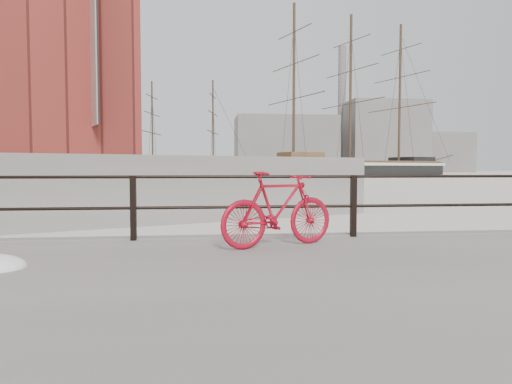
# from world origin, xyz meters

# --- Properties ---
(bicycle) EXTENTS (1.75, 0.89, 1.07)m
(bicycle) POSITION_xyz_m (-4.87, -0.96, 0.89)
(bicycle) COLOR #AB0B1F
(bicycle) RESTS_ON promenade
(barque_black) EXTENTS (63.61, 40.65, 34.23)m
(barque_black) POSITION_xyz_m (23.85, 84.48, 0.00)
(barque_black) COLOR black
(barque_black) RESTS_ON ground
(schooner_mid) EXTENTS (27.92, 16.20, 19.10)m
(schooner_mid) POSITION_xyz_m (-10.21, 81.79, 0.00)
(schooner_mid) COLOR white
(schooner_mid) RESTS_ON ground
(schooner_left) EXTENTS (26.66, 13.96, 19.40)m
(schooner_left) POSITION_xyz_m (-30.51, 68.32, 0.00)
(schooner_left) COLOR white
(schooner_left) RESTS_ON ground
(industrial_west) EXTENTS (32.00, 18.00, 18.00)m
(industrial_west) POSITION_xyz_m (20.00, 140.00, 9.00)
(industrial_west) COLOR gray
(industrial_west) RESTS_ON ground
(industrial_mid) EXTENTS (26.00, 20.00, 24.00)m
(industrial_mid) POSITION_xyz_m (55.00, 145.00, 12.00)
(industrial_mid) COLOR gray
(industrial_mid) RESTS_ON ground
(industrial_east) EXTENTS (20.00, 16.00, 14.00)m
(industrial_east) POSITION_xyz_m (78.00, 150.00, 7.00)
(industrial_east) COLOR gray
(industrial_east) RESTS_ON ground
(smokestack) EXTENTS (2.80, 2.80, 44.00)m
(smokestack) POSITION_xyz_m (42.00, 150.00, 22.00)
(smokestack) COLOR gray
(smokestack) RESTS_ON ground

